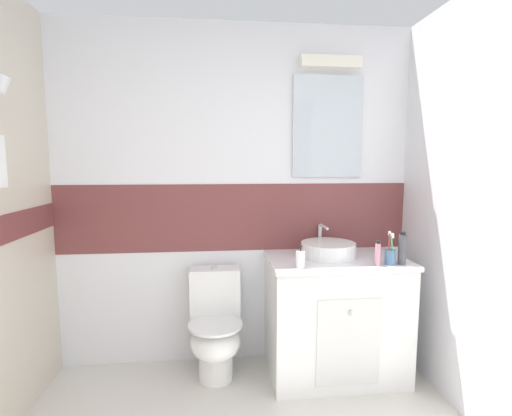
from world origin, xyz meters
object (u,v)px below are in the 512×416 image
Objects in this scene: toothpaste_tube_upright at (378,254)px; shampoo_bottle_tall at (402,249)px; sink_basin at (328,249)px; soap_dispenser at (300,259)px; toilet at (215,328)px; toothbrush_cup at (390,256)px.

toothpaste_tube_upright is 0.17m from shampoo_bottle_tall.
sink_basin is 2.91× the size of soap_dispenser.
soap_dispenser is at bearing -135.34° from sink_basin.
sink_basin is 0.55× the size of toilet.
toothpaste_tube_upright is at bearing -1.28° from soap_dispenser.
toothbrush_cup is 0.59m from soap_dispenser.
toilet is at bearing 179.30° from sink_basin.
toothpaste_tube_upright is 0.76× the size of shampoo_bottle_tall.
toothpaste_tube_upright is (0.25, -0.26, 0.02)m from sink_basin.
soap_dispenser is at bearing -25.84° from toilet.
soap_dispenser is (0.54, -0.26, 0.55)m from toilet.
soap_dispenser is 0.50m from toothpaste_tube_upright.
toilet is 1.22m from toothpaste_tube_upright.
toilet is 5.25× the size of soap_dispenser.
soap_dispenser is 0.89× the size of toothpaste_tube_upright.
toothbrush_cup is 1.32× the size of toothpaste_tube_upright.
toothpaste_tube_upright is (0.50, -0.01, 0.02)m from soap_dispenser.
toothpaste_tube_upright is at bearing -176.04° from shampoo_bottle_tall.
sink_basin is at bearing 148.82° from shampoo_bottle_tall.
toothbrush_cup is at bearing -36.23° from sink_basin.
sink_basin is 0.42m from toothbrush_cup.
soap_dispenser is at bearing 178.72° from toothpaste_tube_upright.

